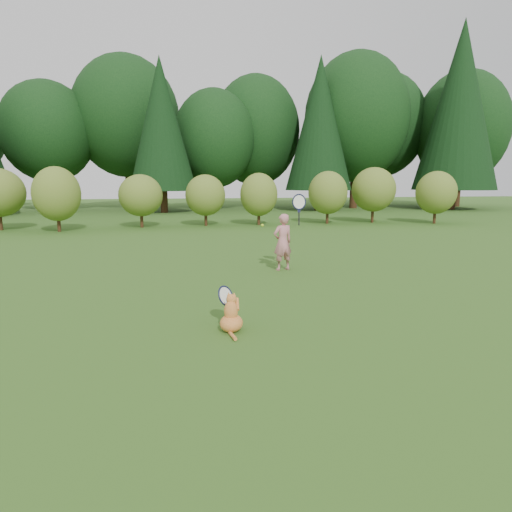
{
  "coord_description": "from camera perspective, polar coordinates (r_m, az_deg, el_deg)",
  "views": [
    {
      "loc": [
        -1.3,
        -6.89,
        2.05
      ],
      "look_at": [
        0.2,
        0.8,
        0.7
      ],
      "focal_mm": 30.0,
      "sensor_mm": 36.0,
      "label": 1
    }
  ],
  "objects": [
    {
      "name": "ground",
      "position": [
        7.31,
        -0.34,
        -6.52
      ],
      "size": [
        100.0,
        100.0,
        0.0
      ],
      "primitive_type": "plane",
      "color": "#285618",
      "rests_on": "ground"
    },
    {
      "name": "shrub_row",
      "position": [
        19.95,
        -7.36,
        7.83
      ],
      "size": [
        28.0,
        3.0,
        2.8
      ],
      "primitive_type": null,
      "color": "olive",
      "rests_on": "ground"
    },
    {
      "name": "woodland_backdrop",
      "position": [
        30.41,
        -8.95,
        19.99
      ],
      "size": [
        48.0,
        10.0,
        15.0
      ],
      "primitive_type": null,
      "color": "black",
      "rests_on": "ground"
    },
    {
      "name": "child",
      "position": [
        10.05,
        3.65,
        2.03
      ],
      "size": [
        0.78,
        0.51,
        2.0
      ],
      "rotation": [
        0.0,
        0.0,
        3.43
      ],
      "color": "#CE7B81",
      "rests_on": "ground"
    },
    {
      "name": "cat",
      "position": [
        6.01,
        -3.35,
        -7.35
      ],
      "size": [
        0.51,
        0.85,
        0.73
      ],
      "rotation": [
        0.0,
        0.0,
        -0.32
      ],
      "color": "#CB6827",
      "rests_on": "ground"
    },
    {
      "name": "tennis_ball",
      "position": [
        8.64,
        0.86,
        4.11
      ],
      "size": [
        0.06,
        0.06,
        0.06
      ],
      "color": "#B3E21A",
      "rests_on": "ground"
    }
  ]
}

